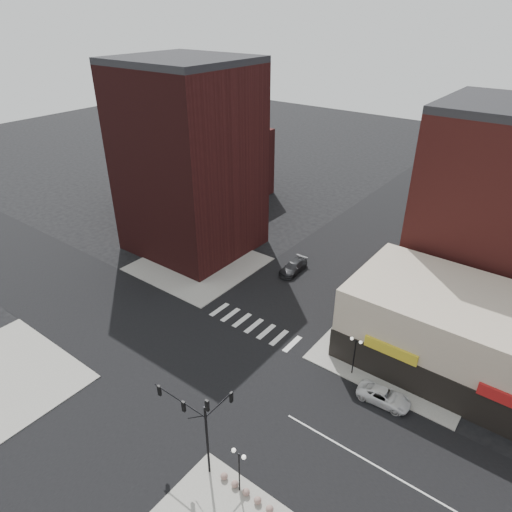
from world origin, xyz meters
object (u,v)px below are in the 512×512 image
Objects in this scene: traffic_signal at (200,417)px; street_lamp_ne at (355,347)px; white_suv at (384,396)px; dark_sedan_north at (293,267)px; street_lamp_se_a at (239,461)px.

traffic_signal reaches higher than street_lamp_ne.
traffic_signal is 16.62m from street_lamp_ne.
white_suv is 23.62m from dark_sedan_north.
dark_sedan_north is (-18.90, 14.16, 0.08)m from white_suv.
street_lamp_se_a is 15.52m from white_suv.
white_suv is at bearing 58.98° from traffic_signal.
dark_sedan_north is at bearing 139.92° from street_lamp_ne.
white_suv is at bearing -39.62° from dark_sedan_north.
street_lamp_se_a reaches higher than dark_sedan_north.
street_lamp_ne is 4.90m from white_suv.
street_lamp_se_a reaches higher than white_suv.
street_lamp_ne is 0.88× the size of white_suv.
street_lamp_se_a is 32.02m from dark_sedan_north.
street_lamp_se_a is 0.82× the size of dark_sedan_north.
traffic_signal reaches higher than street_lamp_se_a.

